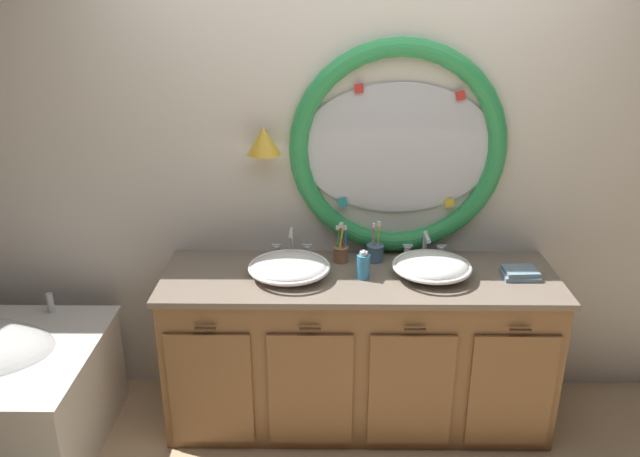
# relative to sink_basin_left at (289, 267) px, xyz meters

# --- Properties ---
(ground_plane) EXTENTS (14.00, 14.00, 0.00)m
(ground_plane) POSITION_rel_sink_basin_left_xyz_m (0.33, -0.23, -0.89)
(ground_plane) COLOR tan
(back_wall_assembly) EXTENTS (6.40, 0.26, 2.60)m
(back_wall_assembly) POSITION_rel_sink_basin_left_xyz_m (0.34, 0.36, 0.42)
(back_wall_assembly) COLOR silver
(back_wall_assembly) RESTS_ON ground_plane
(vanity_counter) EXTENTS (1.98, 0.64, 0.84)m
(vanity_counter) POSITION_rel_sink_basin_left_xyz_m (0.35, 0.03, -0.47)
(vanity_counter) COLOR olive
(vanity_counter) RESTS_ON ground_plane
(sink_basin_left) EXTENTS (0.41, 0.41, 0.10)m
(sink_basin_left) POSITION_rel_sink_basin_left_xyz_m (0.00, 0.00, 0.00)
(sink_basin_left) COLOR white
(sink_basin_left) RESTS_ON vanity_counter
(sink_basin_right) EXTENTS (0.39, 0.39, 0.12)m
(sink_basin_right) POSITION_rel_sink_basin_left_xyz_m (0.70, 0.00, 0.01)
(sink_basin_right) COLOR white
(sink_basin_right) RESTS_ON vanity_counter
(faucet_set_left) EXTENTS (0.21, 0.12, 0.17)m
(faucet_set_left) POSITION_rel_sink_basin_left_xyz_m (0.00, 0.24, 0.01)
(faucet_set_left) COLOR silver
(faucet_set_left) RESTS_ON vanity_counter
(faucet_set_right) EXTENTS (0.23, 0.15, 0.15)m
(faucet_set_right) POSITION_rel_sink_basin_left_xyz_m (0.70, 0.24, 0.01)
(faucet_set_right) COLOR silver
(faucet_set_right) RESTS_ON vanity_counter
(toothbrush_holder_left) EXTENTS (0.08, 0.08, 0.22)m
(toothbrush_holder_left) POSITION_rel_sink_basin_left_xyz_m (0.26, 0.19, 0.00)
(toothbrush_holder_left) COLOR #996647
(toothbrush_holder_left) RESTS_ON vanity_counter
(toothbrush_holder_right) EXTENTS (0.09, 0.09, 0.22)m
(toothbrush_holder_right) POSITION_rel_sink_basin_left_xyz_m (0.44, 0.20, -0.00)
(toothbrush_holder_right) COLOR slate
(toothbrush_holder_right) RESTS_ON vanity_counter
(soap_dispenser) EXTENTS (0.07, 0.07, 0.15)m
(soap_dispenser) POSITION_rel_sink_basin_left_xyz_m (0.37, -0.01, 0.01)
(soap_dispenser) COLOR #388EBC
(soap_dispenser) RESTS_ON vanity_counter
(folded_hand_towel) EXTENTS (0.17, 0.14, 0.04)m
(folded_hand_towel) POSITION_rel_sink_basin_left_xyz_m (1.15, 0.01, -0.03)
(folded_hand_towel) COLOR #7593A8
(folded_hand_towel) RESTS_ON vanity_counter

